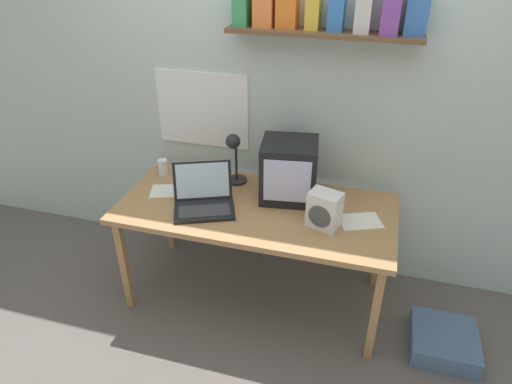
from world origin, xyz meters
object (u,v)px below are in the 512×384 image
object	(u,v)px
corner_desk	(256,214)
laptop	(204,197)
juice_glass	(163,168)
desk_lamp	(234,152)
floor_cushion	(444,341)
crt_monitor	(289,170)
printed_handout	(360,221)
space_heater	(324,210)
loose_paper_near_laptop	(170,191)

from	to	relation	value
corner_desk	laptop	bearing A→B (deg)	-165.36
juice_glass	laptop	bearing A→B (deg)	-35.40
laptop	desk_lamp	xyz separation A→B (m)	(0.10, 0.30, 0.17)
corner_desk	floor_cushion	distance (m)	1.33
corner_desk	juice_glass	distance (m)	0.74
crt_monitor	printed_handout	size ratio (longest dim) A/B	1.34
juice_glass	floor_cushion	bearing A→B (deg)	-10.72
crt_monitor	floor_cushion	distance (m)	1.35
floor_cushion	corner_desk	bearing A→B (deg)	172.78
desk_lamp	space_heater	bearing A→B (deg)	-27.89
juice_glass	loose_paper_near_laptop	size ratio (longest dim) A/B	0.40
loose_paper_near_laptop	printed_handout	bearing A→B (deg)	-0.68
crt_monitor	laptop	distance (m)	0.54
crt_monitor	printed_handout	world-z (taller)	crt_monitor
corner_desk	laptop	xyz separation A→B (m)	(-0.30, -0.08, 0.12)
corner_desk	floor_cushion	xyz separation A→B (m)	(1.19, -0.15, -0.58)
space_heater	printed_handout	size ratio (longest dim) A/B	0.77
loose_paper_near_laptop	floor_cushion	world-z (taller)	loose_paper_near_laptop
desk_lamp	space_heater	size ratio (longest dim) A/B	1.68
juice_glass	space_heater	size ratio (longest dim) A/B	0.53
laptop	desk_lamp	size ratio (longest dim) A/B	1.24
crt_monitor	loose_paper_near_laptop	world-z (taller)	crt_monitor
loose_paper_near_laptop	crt_monitor	bearing A→B (deg)	11.27
juice_glass	loose_paper_near_laptop	xyz separation A→B (m)	(0.13, -0.19, -0.05)
space_heater	loose_paper_near_laptop	distance (m)	1.01
corner_desk	desk_lamp	size ratio (longest dim) A/B	4.62
crt_monitor	laptop	bearing A→B (deg)	-159.95
space_heater	floor_cushion	distance (m)	1.07
crt_monitor	space_heater	bearing A→B (deg)	-53.35
corner_desk	laptop	distance (m)	0.33
juice_glass	space_heater	distance (m)	1.17
crt_monitor	corner_desk	bearing A→B (deg)	-141.49
laptop	desk_lamp	world-z (taller)	desk_lamp
laptop	floor_cushion	size ratio (longest dim) A/B	1.19
laptop	space_heater	xyz separation A→B (m)	(0.72, -0.01, 0.05)
printed_handout	crt_monitor	bearing A→B (deg)	160.67
corner_desk	crt_monitor	xyz separation A→B (m)	(0.16, 0.17, 0.24)
juice_glass	loose_paper_near_laptop	world-z (taller)	juice_glass
crt_monitor	laptop	world-z (taller)	crt_monitor
crt_monitor	laptop	xyz separation A→B (m)	(-0.46, -0.25, -0.12)
corner_desk	loose_paper_near_laptop	distance (m)	0.58
corner_desk	loose_paper_near_laptop	size ratio (longest dim) A/B	5.96
floor_cushion	crt_monitor	bearing A→B (deg)	162.73
corner_desk	juice_glass	size ratio (longest dim) A/B	14.75
space_heater	corner_desk	bearing A→B (deg)	-175.77
laptop	desk_lamp	bearing A→B (deg)	49.41
crt_monitor	space_heater	xyz separation A→B (m)	(0.26, -0.26, -0.08)
space_heater	floor_cushion	xyz separation A→B (m)	(0.77, -0.06, -0.75)
corner_desk	printed_handout	distance (m)	0.62
crt_monitor	printed_handout	xyz separation A→B (m)	(0.46, -0.16, -0.18)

